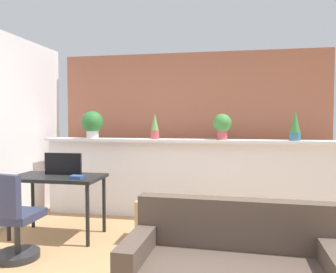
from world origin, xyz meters
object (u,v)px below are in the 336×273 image
office_chair (12,223)px  side_cube_shelf (155,220)px  potted_plant_1 (155,127)px  potted_plant_2 (222,124)px  potted_plant_3 (295,126)px  tv_monitor (63,164)px  book_on_desk (77,177)px  desk (58,183)px  potted_plant_0 (92,123)px

office_chair → side_cube_shelf: (1.30, 0.81, -0.14)m
potted_plant_1 → potted_plant_2: (0.97, 0.03, 0.04)m
potted_plant_3 → tv_monitor: (-2.89, -0.88, -0.46)m
potted_plant_3 → book_on_desk: (-2.61, -1.11, -0.58)m
office_chair → potted_plant_3: bearing=29.7°
potted_plant_1 → potted_plant_2: size_ratio=1.03×
potted_plant_2 → side_cube_shelf: 1.66m
book_on_desk → desk: bearing=156.2°
potted_plant_1 → tv_monitor: (-0.96, -0.91, -0.45)m
potted_plant_0 → desk: potted_plant_0 is taller
side_cube_shelf → book_on_desk: size_ratio=3.45×
side_cube_shelf → book_on_desk: book_on_desk is taller
potted_plant_1 → side_cube_shelf: 1.45m
potted_plant_2 → potted_plant_3: 0.97m
tv_monitor → potted_plant_1: bearing=43.5°
side_cube_shelf → book_on_desk: 1.05m
potted_plant_2 → tv_monitor: potted_plant_2 is taller
potted_plant_1 → office_chair: bearing=-121.8°
potted_plant_3 → book_on_desk: 2.89m
book_on_desk → side_cube_shelf: bearing=12.7°
book_on_desk → potted_plant_2: bearing=35.4°
side_cube_shelf → potted_plant_3: bearing=27.8°
tv_monitor → book_on_desk: size_ratio=3.31×
desk → tv_monitor: 0.24m
potted_plant_0 → potted_plant_2: 1.93m
potted_plant_3 → book_on_desk: potted_plant_3 is taller
potted_plant_0 → book_on_desk: 1.32m
potted_plant_1 → side_cube_shelf: (0.22, -0.93, -1.08)m
potted_plant_0 → potted_plant_1: size_ratio=1.09×
potted_plant_0 → potted_plant_1: potted_plant_0 is taller
office_chair → side_cube_shelf: size_ratio=1.82×
potted_plant_2 → book_on_desk: bearing=-144.6°
potted_plant_2 → side_cube_shelf: size_ratio=0.73×
potted_plant_1 → potted_plant_2: bearing=2.0°
potted_plant_3 → office_chair: (-3.01, -1.72, -0.96)m
potted_plant_2 → side_cube_shelf: (-0.75, -0.97, -1.12)m
desk → tv_monitor: (0.03, 0.08, 0.22)m
tv_monitor → desk: bearing=-113.5°
office_chair → potted_plant_0: bearing=86.1°
potted_plant_0 → side_cube_shelf: potted_plant_0 is taller
potted_plant_0 → desk: bearing=-92.0°
tv_monitor → side_cube_shelf: size_ratio=0.96×
potted_plant_3 → potted_plant_1: bearing=179.1°
book_on_desk → office_chair: bearing=-123.5°
potted_plant_3 → side_cube_shelf: potted_plant_3 is taller
potted_plant_3 → tv_monitor: 3.06m
potted_plant_3 → side_cube_shelf: 2.23m
desk → tv_monitor: tv_monitor is taller
desk → office_chair: (-0.08, -0.75, -0.28)m
desk → office_chair: 0.81m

